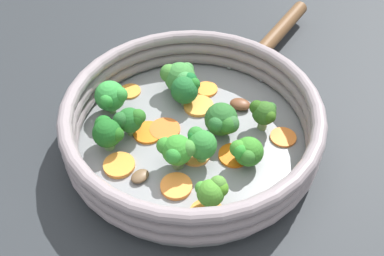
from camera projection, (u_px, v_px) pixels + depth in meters
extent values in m
plane|color=#25282B|center=(192.00, 142.00, 0.64)|extent=(4.00, 4.00, 0.00)
cylinder|color=gray|center=(192.00, 139.00, 0.64)|extent=(0.33, 0.33, 0.01)
torus|color=gray|center=(192.00, 130.00, 0.62)|extent=(0.35, 0.35, 0.02)
torus|color=gray|center=(192.00, 120.00, 0.61)|extent=(0.35, 0.35, 0.02)
torus|color=gray|center=(192.00, 109.00, 0.59)|extent=(0.35, 0.35, 0.02)
cylinder|color=brown|center=(276.00, 35.00, 0.78)|extent=(0.03, 0.21, 0.03)
sphere|color=gray|center=(262.00, 79.00, 0.71)|extent=(0.01, 0.01, 0.01)
sphere|color=gray|center=(230.00, 67.00, 0.73)|extent=(0.01, 0.01, 0.01)
cylinder|color=#F2963F|center=(195.00, 154.00, 0.60)|extent=(0.04, 0.04, 0.00)
cylinder|color=orange|center=(207.00, 214.00, 0.54)|extent=(0.06, 0.06, 0.01)
cylinder|color=orange|center=(176.00, 186.00, 0.57)|extent=(0.06, 0.06, 0.01)
cylinder|color=orange|center=(148.00, 132.00, 0.63)|extent=(0.05, 0.05, 0.00)
cylinder|color=orange|center=(119.00, 165.00, 0.59)|extent=(0.05, 0.05, 0.01)
cylinder|color=orange|center=(207.00, 89.00, 0.70)|extent=(0.04, 0.04, 0.00)
cylinder|color=orange|center=(235.00, 154.00, 0.60)|extent=(0.06, 0.06, 0.00)
cylinder|color=orange|center=(130.00, 91.00, 0.69)|extent=(0.04, 0.04, 0.00)
cylinder|color=orange|center=(198.00, 106.00, 0.67)|extent=(0.06, 0.06, 0.01)
cylinder|color=orange|center=(283.00, 137.00, 0.63)|extent=(0.05, 0.05, 0.00)
cylinder|color=orange|center=(165.00, 129.00, 0.64)|extent=(0.05, 0.05, 0.00)
cylinder|color=#5F8645|center=(131.00, 129.00, 0.63)|extent=(0.01, 0.01, 0.02)
sphere|color=#1D5921|center=(130.00, 120.00, 0.61)|extent=(0.04, 0.04, 0.04)
sphere|color=#205C1A|center=(137.00, 119.00, 0.61)|extent=(0.02, 0.02, 0.02)
sphere|color=#1F5423|center=(121.00, 120.00, 0.60)|extent=(0.02, 0.02, 0.02)
sphere|color=#26611E|center=(138.00, 117.00, 0.61)|extent=(0.02, 0.02, 0.02)
cylinder|color=#5E9651|center=(112.00, 107.00, 0.66)|extent=(0.01, 0.01, 0.02)
sphere|color=#2E8937|center=(110.00, 96.00, 0.64)|extent=(0.04, 0.04, 0.04)
sphere|color=#2F8333|center=(120.00, 95.00, 0.63)|extent=(0.02, 0.02, 0.02)
sphere|color=#2C8931|center=(107.00, 101.00, 0.63)|extent=(0.02, 0.02, 0.02)
cylinder|color=#799851|center=(247.00, 160.00, 0.59)|extent=(0.01, 0.01, 0.01)
sphere|color=#327923|center=(249.00, 151.00, 0.58)|extent=(0.04, 0.04, 0.04)
sphere|color=#378027|center=(239.00, 149.00, 0.57)|extent=(0.02, 0.02, 0.02)
sphere|color=#2F6E26|center=(248.00, 156.00, 0.57)|extent=(0.02, 0.02, 0.02)
sphere|color=#298228|center=(240.00, 151.00, 0.57)|extent=(0.02, 0.02, 0.02)
cylinder|color=#669644|center=(202.00, 156.00, 0.59)|extent=(0.01, 0.01, 0.02)
sphere|color=#2A742D|center=(202.00, 145.00, 0.58)|extent=(0.04, 0.04, 0.04)
sphere|color=#287028|center=(196.00, 135.00, 0.58)|extent=(0.02, 0.02, 0.02)
sphere|color=#247D32|center=(194.00, 136.00, 0.58)|extent=(0.02, 0.02, 0.02)
cylinder|color=#6B8652|center=(178.00, 161.00, 0.59)|extent=(0.01, 0.01, 0.02)
sphere|color=#318328|center=(177.00, 150.00, 0.57)|extent=(0.04, 0.04, 0.04)
sphere|color=#318028|center=(166.00, 146.00, 0.57)|extent=(0.02, 0.02, 0.02)
sphere|color=#2B7F2C|center=(174.00, 155.00, 0.56)|extent=(0.02, 0.02, 0.02)
sphere|color=#3B7D30|center=(188.00, 148.00, 0.56)|extent=(0.02, 0.02, 0.02)
cylinder|color=#6E884E|center=(220.00, 129.00, 0.63)|extent=(0.01, 0.01, 0.01)
sphere|color=#265C26|center=(221.00, 119.00, 0.61)|extent=(0.05, 0.05, 0.05)
sphere|color=#2E5F2F|center=(230.00, 124.00, 0.60)|extent=(0.03, 0.03, 0.03)
sphere|color=#28632D|center=(217.00, 124.00, 0.60)|extent=(0.02, 0.02, 0.02)
sphere|color=#286222|center=(227.00, 125.00, 0.60)|extent=(0.03, 0.03, 0.03)
cylinder|color=#6FA35E|center=(109.00, 143.00, 0.61)|extent=(0.01, 0.01, 0.02)
sphere|color=#18551C|center=(107.00, 133.00, 0.60)|extent=(0.04, 0.04, 0.04)
sphere|color=#185C1C|center=(104.00, 124.00, 0.60)|extent=(0.02, 0.02, 0.02)
sphere|color=#1E5717|center=(116.00, 134.00, 0.59)|extent=(0.02, 0.02, 0.02)
cylinder|color=#84A85D|center=(180.00, 88.00, 0.69)|extent=(0.01, 0.01, 0.01)
sphere|color=#367935|center=(180.00, 78.00, 0.68)|extent=(0.05, 0.05, 0.05)
sphere|color=#377436|center=(187.00, 69.00, 0.68)|extent=(0.02, 0.02, 0.02)
sphere|color=#3C7A30|center=(169.00, 73.00, 0.67)|extent=(0.03, 0.03, 0.03)
sphere|color=#367F3C|center=(184.00, 81.00, 0.66)|extent=(0.03, 0.03, 0.03)
cylinder|color=#709D5E|center=(185.00, 100.00, 0.67)|extent=(0.01, 0.01, 0.02)
sphere|color=#1C5D28|center=(185.00, 90.00, 0.66)|extent=(0.04, 0.04, 0.04)
sphere|color=#1F6521|center=(194.00, 84.00, 0.65)|extent=(0.02, 0.02, 0.02)
sphere|color=#145B26|center=(190.00, 80.00, 0.66)|extent=(0.02, 0.02, 0.02)
cylinder|color=#7E995C|center=(263.00, 123.00, 0.63)|extent=(0.01, 0.01, 0.02)
sphere|color=#2C581D|center=(264.00, 113.00, 0.62)|extent=(0.03, 0.03, 0.03)
sphere|color=#295922|center=(270.00, 108.00, 0.62)|extent=(0.02, 0.02, 0.02)
sphere|color=#284F16|center=(257.00, 107.00, 0.62)|extent=(0.02, 0.02, 0.02)
sphere|color=#2E5A16|center=(270.00, 117.00, 0.61)|extent=(0.02, 0.02, 0.02)
cylinder|color=#7DA256|center=(210.00, 203.00, 0.54)|extent=(0.01, 0.01, 0.02)
sphere|color=#418227|center=(211.00, 193.00, 0.53)|extent=(0.03, 0.03, 0.03)
sphere|color=#3C872A|center=(202.00, 188.00, 0.53)|extent=(0.02, 0.02, 0.02)
sphere|color=#457A2C|center=(218.00, 184.00, 0.53)|extent=(0.02, 0.02, 0.02)
sphere|color=#42821E|center=(220.00, 188.00, 0.53)|extent=(0.02, 0.02, 0.02)
ellipsoid|color=brown|center=(129.00, 119.00, 0.65)|extent=(0.03, 0.03, 0.01)
ellipsoid|color=brown|center=(257.00, 149.00, 0.61)|extent=(0.02, 0.03, 0.01)
ellipsoid|color=brown|center=(240.00, 104.00, 0.66)|extent=(0.04, 0.03, 0.01)
ellipsoid|color=brown|center=(140.00, 176.00, 0.58)|extent=(0.02, 0.03, 0.01)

